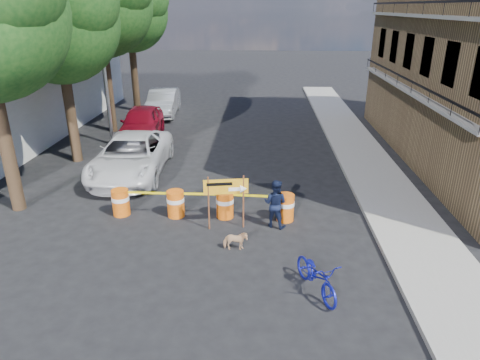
# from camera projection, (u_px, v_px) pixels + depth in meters

# --- Properties ---
(ground) EXTENTS (120.00, 120.00, 0.00)m
(ground) POSITION_uv_depth(u_px,v_px,m) (208.00, 243.00, 12.63)
(ground) COLOR black
(ground) RESTS_ON ground
(sidewalk_east) EXTENTS (2.40, 40.00, 0.15)m
(sidewalk_east) POSITION_uv_depth(u_px,v_px,m) (373.00, 172.00, 17.86)
(sidewalk_east) COLOR gray
(sidewalk_east) RESTS_ON ground
(tree_mid_a) EXTENTS (5.25, 5.00, 8.68)m
(tree_mid_a) POSITION_uv_depth(u_px,v_px,m) (58.00, 20.00, 17.17)
(tree_mid_a) COLOR #332316
(tree_mid_a) RESTS_ON ground
(tree_mid_b) EXTENTS (5.67, 5.40, 9.62)m
(tree_mid_b) POSITION_uv_depth(u_px,v_px,m) (100.00, 2.00, 21.53)
(tree_mid_b) COLOR #332316
(tree_mid_b) RESTS_ON ground
(tree_far) EXTENTS (5.04, 4.80, 8.84)m
(tree_far) POSITION_uv_depth(u_px,v_px,m) (130.00, 11.00, 26.34)
(tree_far) COLOR #332316
(tree_far) RESTS_ON ground
(streetlamp) EXTENTS (1.25, 0.18, 8.00)m
(streetlamp) POSITION_uv_depth(u_px,v_px,m) (104.00, 55.00, 20.05)
(streetlamp) COLOR gray
(streetlamp) RESTS_ON ground
(barrel_far_left) EXTENTS (0.58, 0.58, 0.90)m
(barrel_far_left) POSITION_uv_depth(u_px,v_px,m) (121.00, 202.00, 14.21)
(barrel_far_left) COLOR #CF560C
(barrel_far_left) RESTS_ON ground
(barrel_mid_left) EXTENTS (0.58, 0.58, 0.90)m
(barrel_mid_left) POSITION_uv_depth(u_px,v_px,m) (176.00, 203.00, 14.11)
(barrel_mid_left) COLOR #CF560C
(barrel_mid_left) RESTS_ON ground
(barrel_mid_right) EXTENTS (0.58, 0.58, 0.90)m
(barrel_mid_right) POSITION_uv_depth(u_px,v_px,m) (225.00, 204.00, 14.04)
(barrel_mid_right) COLOR #CF560C
(barrel_mid_right) RESTS_ON ground
(barrel_far_right) EXTENTS (0.58, 0.58, 0.90)m
(barrel_far_right) POSITION_uv_depth(u_px,v_px,m) (285.00, 207.00, 13.84)
(barrel_far_right) COLOR #CF560C
(barrel_far_right) RESTS_ON ground
(detour_sign) EXTENTS (1.36, 0.33, 1.76)m
(detour_sign) POSITION_uv_depth(u_px,v_px,m) (231.00, 191.00, 13.03)
(detour_sign) COLOR #592D19
(detour_sign) RESTS_ON ground
(pedestrian) EXTENTS (0.93, 0.84, 1.57)m
(pedestrian) POSITION_uv_depth(u_px,v_px,m) (275.00, 203.00, 13.35)
(pedestrian) COLOR black
(pedestrian) RESTS_ON ground
(bicycle) EXTENTS (0.98, 1.16, 1.86)m
(bicycle) POSITION_uv_depth(u_px,v_px,m) (318.00, 259.00, 10.13)
(bicycle) COLOR #1318A1
(bicycle) RESTS_ON ground
(dog) EXTENTS (0.72, 0.36, 0.59)m
(dog) POSITION_uv_depth(u_px,v_px,m) (235.00, 241.00, 12.18)
(dog) COLOR #DFAF80
(dog) RESTS_ON ground
(suv_white) EXTENTS (2.90, 5.90, 1.61)m
(suv_white) POSITION_uv_depth(u_px,v_px,m) (131.00, 156.00, 17.56)
(suv_white) COLOR silver
(suv_white) RESTS_ON ground
(sedan_red) EXTENTS (2.35, 4.97, 1.64)m
(sedan_red) POSITION_uv_depth(u_px,v_px,m) (142.00, 123.00, 22.53)
(sedan_red) COLOR maroon
(sedan_red) RESTS_ON ground
(sedan_silver) EXTENTS (2.03, 4.97, 1.60)m
(sedan_silver) POSITION_uv_depth(u_px,v_px,m) (163.00, 102.00, 27.34)
(sedan_silver) COLOR #B0B2B8
(sedan_silver) RESTS_ON ground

